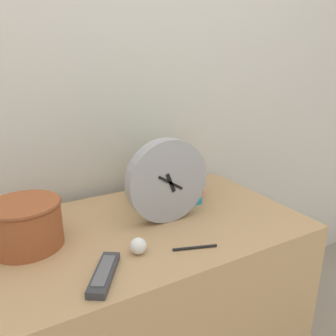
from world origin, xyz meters
TOP-DOWN VIEW (x-y plane):
  - wall_back at (0.00, 0.69)m, footprint 6.00×0.04m
  - desk at (0.00, 0.31)m, footprint 1.13×0.62m
  - desk_clock at (0.12, 0.30)m, footprint 0.28×0.05m
  - book_stack at (0.22, 0.47)m, footprint 0.27×0.22m
  - basket at (-0.31, 0.35)m, footprint 0.21×0.21m
  - tv_remote at (-0.17, 0.10)m, footprint 0.13×0.17m
  - crumpled_paper_ball at (-0.05, 0.16)m, footprint 0.05×0.05m
  - pen at (0.10, 0.10)m, footprint 0.13×0.05m

SIDE VIEW (x-z plane):
  - desk at x=0.00m, z-range 0.00..0.75m
  - pen at x=0.10m, z-range 0.75..0.76m
  - tv_remote at x=-0.17m, z-range 0.75..0.77m
  - crumpled_paper_ball at x=-0.05m, z-range 0.75..0.79m
  - basket at x=-0.31m, z-range 0.75..0.89m
  - book_stack at x=0.22m, z-range 0.74..0.92m
  - desk_clock at x=0.12m, z-range 0.75..1.03m
  - wall_back at x=0.00m, z-range 0.00..2.40m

